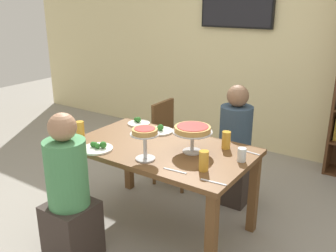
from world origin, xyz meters
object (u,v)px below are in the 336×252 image
dining_table (161,158)px  chair_far_left (172,138)px  cutlery_knife_far (213,182)px  personal_pizza_stand (145,136)px  water_glass_clear_near (242,155)px  salad_plate_spare (160,130)px  cutlery_knife_near (190,137)px  beer_glass_amber_spare (80,130)px  deep_dish_pizza_stand (193,131)px  salad_plate_near_diner (98,148)px  diner_near_left (69,199)px  cutlery_fork_far (249,152)px  diner_far_right (234,153)px  salad_plate_far_diner (139,122)px  television (237,3)px  cutlery_fork_near (175,171)px  beer_glass_amber_short (226,140)px  beer_glass_amber_tall (204,161)px

dining_table → chair_far_left: chair_far_left is taller
chair_far_left → cutlery_knife_far: 1.52m
personal_pizza_stand → water_glass_clear_near: size_ratio=2.41×
salad_plate_spare → cutlery_knife_near: salad_plate_spare is taller
beer_glass_amber_spare → salad_plate_spare: bearing=49.8°
dining_table → beer_glass_amber_spare: size_ratio=9.19×
cutlery_knife_near → deep_dish_pizza_stand: bearing=117.9°
salad_plate_near_diner → diner_near_left: bearing=-80.8°
water_glass_clear_near → cutlery_fork_far: bearing=95.4°
diner_near_left → personal_pizza_stand: size_ratio=4.66×
diner_far_right → salad_plate_far_diner: 0.96m
dining_table → cutlery_knife_near: 0.34m
television → cutlery_fork_near: (0.69, -2.42, -1.08)m
cutlery_knife_far → beer_glass_amber_spare: bearing=171.3°
chair_far_left → cutlery_fork_far: size_ratio=4.83×
television → beer_glass_amber_spare: 2.58m
personal_pizza_stand → beer_glass_amber_short: bearing=52.7°
cutlery_knife_far → diner_far_right: bearing=101.1°
dining_table → cutlery_fork_far: 0.71m
chair_far_left → beer_glass_amber_tall: bearing=43.4°
deep_dish_pizza_stand → water_glass_clear_near: 0.41m
cutlery_knife_far → cutlery_knife_near: bearing=125.7°
chair_far_left → salad_plate_spare: 0.58m
salad_plate_far_diner → cutlery_fork_near: 1.08m
deep_dish_pizza_stand → salad_plate_spare: deep_dish_pizza_stand is taller
dining_table → beer_glass_amber_spare: 0.73m
diner_near_left → personal_pizza_stand: (0.37, 0.44, 0.44)m
personal_pizza_stand → beer_glass_amber_short: personal_pizza_stand is taller
salad_plate_spare → beer_glass_amber_spare: (-0.45, -0.53, 0.06)m
dining_table → diner_far_right: 0.84m
personal_pizza_stand → cutlery_knife_far: bearing=-4.3°
personal_pizza_stand → cutlery_knife_far: personal_pizza_stand is taller
personal_pizza_stand → water_glass_clear_near: personal_pizza_stand is taller
diner_far_right → water_glass_clear_near: (0.34, -0.66, 0.30)m
diner_far_right → beer_glass_amber_short: 0.61m
dining_table → chair_far_left: size_ratio=1.68×
deep_dish_pizza_stand → personal_pizza_stand: size_ratio=1.26×
cutlery_fork_near → cutlery_knife_far: 0.30m
chair_far_left → beer_glass_amber_tall: 1.35m
cutlery_knife_far → chair_far_left: bearing=128.4°
diner_near_left → chair_far_left: (-0.08, 1.47, -0.01)m
salad_plate_near_diner → cutlery_fork_far: size_ratio=1.39×
beer_glass_amber_tall → water_glass_clear_near: bearing=62.0°
dining_table → diner_far_right: diner_far_right is taller
dining_table → beer_glass_amber_short: bearing=30.3°
salad_plate_near_diner → beer_glass_amber_spare: beer_glass_amber_spare is taller
television → diner_far_right: television is taller
salad_plate_near_diner → salad_plate_far_diner: bearing=100.5°
beer_glass_amber_short → cutlery_knife_far: size_ratio=0.79×
chair_far_left → personal_pizza_stand: size_ratio=3.53×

